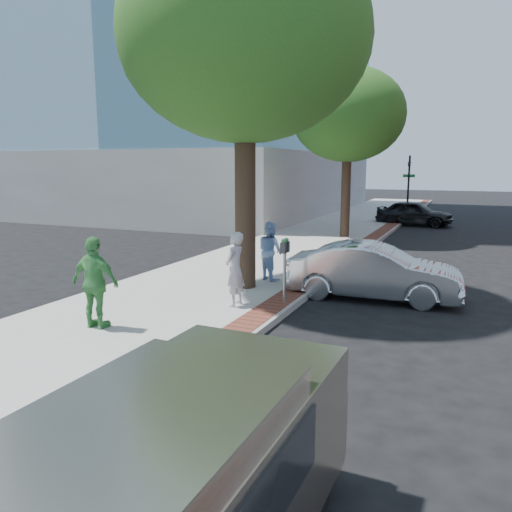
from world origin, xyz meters
The scene contains 16 objects.
ground centered at (0.00, 0.00, 0.00)m, with size 120.00×120.00×0.00m, color black.
sidewalk centered at (-1.50, 8.00, 0.07)m, with size 5.00×60.00×0.15m, color #9E9991.
brick_strip centered at (0.70, 8.00, 0.15)m, with size 0.60×60.00×0.01m, color brown.
curb centered at (1.05, 8.00, 0.07)m, with size 0.10×60.00×0.15m, color gray.
office_tower centered at (-13.00, 22.00, 12.00)m, with size 18.00×22.00×24.00m, color slate.
office_base centered at (-13.00, 22.00, 2.00)m, with size 18.20×22.20×4.00m, color gray.
signal_near centered at (0.90, 22.00, 2.25)m, with size 0.70×0.15×3.80m.
tree_near centered at (-0.60, 1.90, 6.17)m, with size 6.00×6.00×8.51m.
tree_far centered at (-0.50, 12.00, 5.30)m, with size 4.80×4.80×7.14m.
parking_meter centered at (0.84, 0.90, 1.21)m, with size 0.12×0.32×1.47m.
person_gray centered at (-0.08, 0.22, 0.98)m, with size 0.60×0.40×1.65m, color #ABABB0.
person_officer centered at (-0.33, 2.92, 0.94)m, with size 0.77×0.60×1.59m, color #95B6E7.
person_green centered at (-1.82, -2.22, 1.03)m, with size 1.04×0.43×1.77m, color #439549.
sedan_silver centered at (2.52, 2.58, 0.68)m, with size 1.44×4.12×1.36m, color #BABEC2.
bg_car centered at (1.69, 18.66, 0.68)m, with size 1.60×3.97×1.35m, color black.
van centered at (2.76, -6.86, 0.90)m, with size 1.77×4.48×1.64m.
Camera 1 is at (4.66, -9.41, 3.23)m, focal length 35.00 mm.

